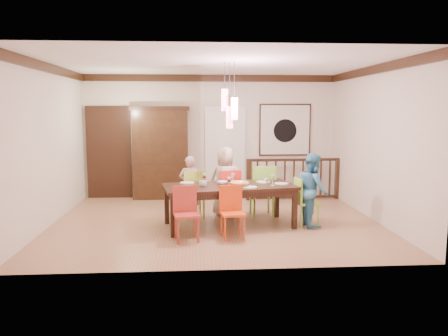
{
  "coord_description": "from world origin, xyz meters",
  "views": [
    {
      "loc": [
        -0.38,
        -7.98,
        2.08
      ],
      "look_at": [
        0.16,
        0.04,
        1.01
      ],
      "focal_mm": 35.0,
      "sensor_mm": 36.0,
      "label": 1
    }
  ],
  "objects": [
    {
      "name": "chair_far_mid",
      "position": [
        0.26,
        0.41,
        0.53
      ],
      "size": [
        0.51,
        0.51,
        0.93
      ],
      "rotation": [
        0.0,
        0.0,
        3.38
      ],
      "color": "red",
      "rests_on": "floor"
    },
    {
      "name": "person_far_mid",
      "position": [
        0.22,
        0.47,
        0.69
      ],
      "size": [
        0.71,
        0.51,
        1.37
      ],
      "primitive_type": "imported",
      "rotation": [
        0.0,
        0.0,
        3.03
      ],
      "color": "#C1AD92",
      "rests_on": "floor"
    },
    {
      "name": "ceiling",
      "position": [
        0.0,
        0.0,
        2.9
      ],
      "size": [
        6.0,
        6.0,
        0.0
      ],
      "primitive_type": "plane",
      "rotation": [
        3.14,
        0.0,
        0.0
      ],
      "color": "white",
      "rests_on": "wall_back"
    },
    {
      "name": "plate_far_right",
      "position": [
        0.88,
        -0.08,
        0.76
      ],
      "size": [
        0.26,
        0.26,
        0.01
      ],
      "primitive_type": "cylinder",
      "color": "white",
      "rests_on": "dining_table"
    },
    {
      "name": "chair_far_left",
      "position": [
        -0.42,
        0.33,
        0.54
      ],
      "size": [
        0.5,
        0.5,
        0.94
      ],
      "rotation": [
        0.0,
        0.0,
        3.34
      ],
      "color": "#8FAA2D",
      "rests_on": "floor"
    },
    {
      "name": "floor",
      "position": [
        0.0,
        0.0,
        0.0
      ],
      "size": [
        6.0,
        6.0,
        0.0
      ],
      "primitive_type": "plane",
      "color": "#946D47",
      "rests_on": "ground"
    },
    {
      "name": "wall_right",
      "position": [
        3.0,
        0.0,
        1.45
      ],
      "size": [
        0.0,
        5.0,
        5.0
      ],
      "primitive_type": "plane",
      "rotation": [
        1.57,
        0.0,
        -1.57
      ],
      "color": "beige",
      "rests_on": "floor"
    },
    {
      "name": "napkin",
      "position": [
        0.23,
        -0.72,
        0.76
      ],
      "size": [
        0.18,
        0.14,
        0.01
      ],
      "primitive_type": "cube",
      "color": "#D83359",
      "rests_on": "dining_table"
    },
    {
      "name": "small_bowl",
      "position": [
        0.12,
        -0.3,
        0.78
      ],
      "size": [
        0.26,
        0.26,
        0.06
      ],
      "primitive_type": "imported",
      "rotation": [
        0.0,
        0.0,
        -0.35
      ],
      "color": "white",
      "rests_on": "dining_table"
    },
    {
      "name": "chair_near_left",
      "position": [
        -0.52,
        -1.17,
        0.5
      ],
      "size": [
        0.45,
        0.45,
        0.87
      ],
      "rotation": [
        0.0,
        0.0,
        0.17
      ],
      "color": "#A93126",
      "rests_on": "floor"
    },
    {
      "name": "plate_near_left",
      "position": [
        -0.48,
        -0.6,
        0.76
      ],
      "size": [
        0.26,
        0.26,
        0.01
      ],
      "primitive_type": "cylinder",
      "color": "white",
      "rests_on": "dining_table"
    },
    {
      "name": "plate_far_left",
      "position": [
        -0.52,
        -0.07,
        0.76
      ],
      "size": [
        0.26,
        0.26,
        0.01
      ],
      "primitive_type": "cylinder",
      "color": "white",
      "rests_on": "dining_table"
    },
    {
      "name": "wine_glass_b",
      "position": [
        0.3,
        -0.2,
        0.84
      ],
      "size": [
        0.08,
        0.08,
        0.19
      ],
      "primitive_type": null,
      "color": "silver",
      "rests_on": "dining_table"
    },
    {
      "name": "serving_bowl",
      "position": [
        0.38,
        -0.49,
        0.79
      ],
      "size": [
        0.42,
        0.42,
        0.08
      ],
      "primitive_type": "imported",
      "rotation": [
        0.0,
        0.0,
        0.27
      ],
      "color": "gold",
      "rests_on": "dining_table"
    },
    {
      "name": "wall_back",
      "position": [
        0.0,
        2.5,
        1.45
      ],
      "size": [
        6.0,
        0.0,
        6.0
      ],
      "primitive_type": "plane",
      "rotation": [
        1.57,
        0.0,
        0.0
      ],
      "color": "beige",
      "rests_on": "floor"
    },
    {
      "name": "white_doorway",
      "position": [
        0.35,
        2.46,
        1.05
      ],
      "size": [
        0.97,
        0.05,
        2.22
      ],
      "primitive_type": "cube",
      "color": "silver",
      "rests_on": "wall_back"
    },
    {
      "name": "painting",
      "position": [
        1.8,
        2.46,
        1.6
      ],
      "size": [
        1.25,
        0.06,
        1.25
      ],
      "color": "black",
      "rests_on": "wall_back"
    },
    {
      "name": "person_far_left",
      "position": [
        -0.48,
        0.56,
        0.59
      ],
      "size": [
        0.46,
        0.33,
        1.18
      ],
      "primitive_type": "imported",
      "rotation": [
        0.0,
        0.0,
        3.03
      ],
      "color": "beige",
      "rests_on": "floor"
    },
    {
      "name": "person_end_right",
      "position": [
        1.73,
        -0.4,
        0.66
      ],
      "size": [
        0.53,
        0.66,
        1.32
      ],
      "primitive_type": "imported",
      "rotation": [
        0.0,
        0.0,
        1.62
      ],
      "color": "teal",
      "rests_on": "floor"
    },
    {
      "name": "pendant_cluster",
      "position": [
        0.23,
        -0.34,
        2.11
      ],
      "size": [
        0.27,
        0.21,
        1.14
      ],
      "color": "#FF4C64",
      "rests_on": "ceiling"
    },
    {
      "name": "cup_left",
      "position": [
        -0.24,
        -0.46,
        0.8
      ],
      "size": [
        0.17,
        0.17,
        0.11
      ],
      "primitive_type": "imported",
      "rotation": [
        0.0,
        0.0,
        0.29
      ],
      "color": "silver",
      "rests_on": "dining_table"
    },
    {
      "name": "cup_right",
      "position": [
        0.93,
        -0.16,
        0.79
      ],
      "size": [
        0.1,
        0.1,
        0.08
      ],
      "primitive_type": "imported",
      "rotation": [
        0.0,
        0.0,
        -0.1
      ],
      "color": "silver",
      "rests_on": "dining_table"
    },
    {
      "name": "wine_glass_c",
      "position": [
        0.21,
        -0.65,
        0.84
      ],
      "size": [
        0.08,
        0.08,
        0.19
      ],
      "primitive_type": null,
      "color": "#590C19",
      "rests_on": "dining_table"
    },
    {
      "name": "plate_end_right",
      "position": [
        1.18,
        -0.29,
        0.76
      ],
      "size": [
        0.26,
        0.26,
        0.01
      ],
      "primitive_type": "cylinder",
      "color": "white",
      "rests_on": "dining_table"
    },
    {
      "name": "crown_molding",
      "position": [
        0.0,
        0.0,
        2.82
      ],
      "size": [
        6.0,
        5.0,
        0.16
      ],
      "primitive_type": null,
      "color": "black",
      "rests_on": "wall_back"
    },
    {
      "name": "chair_end_right",
      "position": [
        1.64,
        -0.36,
        0.49
      ],
      "size": [
        0.43,
        0.43,
        0.86
      ],
      "rotation": [
        0.0,
        0.0,
        1.68
      ],
      "color": "#98D141",
      "rests_on": "floor"
    },
    {
      "name": "dining_table",
      "position": [
        0.23,
        -0.34,
        0.67
      ],
      "size": [
        2.45,
        1.43,
        0.75
      ],
      "rotation": [
        0.0,
        0.0,
        0.18
      ],
      "color": "black",
      "rests_on": "floor"
    },
    {
      "name": "china_hutch",
      "position": [
        -1.18,
        2.3,
        1.09
      ],
      "size": [
        1.37,
        0.46,
        2.16
      ],
      "color": "black",
      "rests_on": "floor"
    },
    {
      "name": "wall_left",
      "position": [
        -3.0,
        0.0,
        1.45
      ],
      "size": [
        0.0,
        5.0,
        5.0
      ],
      "primitive_type": "plane",
      "rotation": [
        1.57,
        0.0,
        1.57
      ],
      "color": "beige",
      "rests_on": "floor"
    },
    {
      "name": "wine_glass_d",
      "position": [
        0.99,
        -0.44,
        0.84
      ],
      "size": [
        0.08,
        0.08,
        0.19
      ],
      "primitive_type": null,
      "color": "silver",
      "rests_on": "dining_table"
    },
    {
      "name": "chair_near_mid",
      "position": [
        0.23,
        -1.1,
        0.49
      ],
      "size": [
        0.43,
        0.43,
        0.85
      ],
      "rotation": [
        0.0,
        0.0,
        0.12
      ],
      "color": "#DF4210",
      "rests_on": "floor"
    },
    {
      "name": "panel_door",
      "position": [
        -2.4,
        2.45,
        1.05
      ],
      "size": [
        1.04,
        0.07,
        2.24
      ],
      "primitive_type": "cube",
      "color": "black",
      "rests_on": "wall_back"
    },
    {
      "name": "plate_far_mid",
      "position": [
        0.18,
        -0.07,
        0.76
      ],
      "size": [
        0.26,
        0.26,
        0.01
      ],
      "primitive_type": "cylinder",
      "color": "white",
      "rests_on": "dining_table"
    },
    {
      "name": "wine_glass_a",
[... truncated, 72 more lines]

